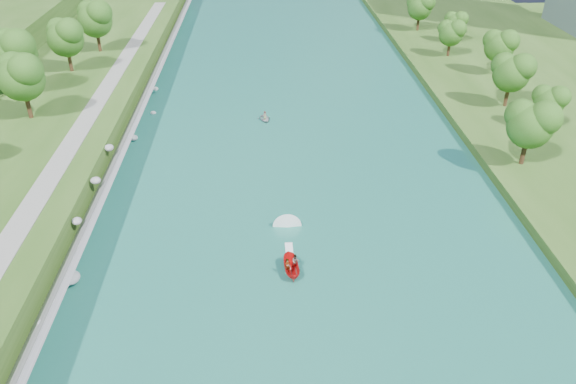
{
  "coord_description": "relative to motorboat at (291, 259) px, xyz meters",
  "views": [
    {
      "loc": [
        -4.61,
        -44.45,
        39.85
      ],
      "look_at": [
        -1.55,
        17.03,
        2.5
      ],
      "focal_mm": 35.0,
      "sensor_mm": 36.0,
      "label": 1
    }
  ],
  "objects": [
    {
      "name": "trees_east",
      "position": [
        40.53,
        36.13,
        5.81
      ],
      "size": [
        19.16,
        141.97,
        11.43
      ],
      "color": "#2B5216",
      "rests_on": "berm_east"
    },
    {
      "name": "riprap_bank",
      "position": [
        -23.99,
        13.68,
        0.98
      ],
      "size": [
        4.94,
        236.0,
        4.25
      ],
      "color": "slate",
      "rests_on": "ground"
    },
    {
      "name": "ground",
      "position": [
        1.85,
        -5.26,
        -0.81
      ],
      "size": [
        260.0,
        260.0,
        0.0
      ],
      "primitive_type": "plane",
      "color": "#2D5119",
      "rests_on": "ground"
    },
    {
      "name": "motorboat",
      "position": [
        0.0,
        0.0,
        0.0
      ],
      "size": [
        3.6,
        18.98,
        2.16
      ],
      "rotation": [
        0.0,
        0.0,
        3.25
      ],
      "color": "red",
      "rests_on": "river_water"
    },
    {
      "name": "raft",
      "position": [
        -2.3,
        39.9,
        -0.34
      ],
      "size": [
        2.87,
        3.56,
        1.63
      ],
      "rotation": [
        0.0,
        0.0,
        0.21
      ],
      "color": "gray",
      "rests_on": "river_water"
    },
    {
      "name": "river_water",
      "position": [
        1.85,
        14.74,
        -0.76
      ],
      "size": [
        55.0,
        240.0,
        0.1
      ],
      "primitive_type": "cube",
      "color": "#196055",
      "rests_on": "ground"
    },
    {
      "name": "riverside_path",
      "position": [
        -30.65,
        14.74,
        2.74
      ],
      "size": [
        3.0,
        200.0,
        0.1
      ],
      "primitive_type": "cube",
      "color": "gray",
      "rests_on": "berm_west"
    }
  ]
}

